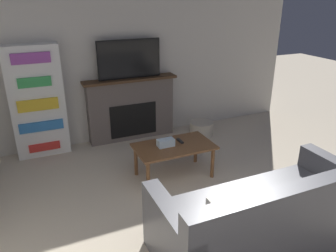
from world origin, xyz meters
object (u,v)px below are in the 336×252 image
couch (264,221)px  bookshelf (37,102)px  coffee_table (174,149)px  storage_basket (201,128)px  tv (129,59)px  fireplace (131,108)px

couch → bookshelf: bookshelf is taller
coffee_table → storage_basket: (1.03, 1.08, -0.29)m
tv → storage_basket: 1.74m
fireplace → couch: size_ratio=0.74×
couch → storage_basket: bearing=73.0°
tv → bookshelf: bearing=-179.9°
couch → storage_basket: size_ratio=5.07×
fireplace → storage_basket: size_ratio=3.74×
fireplace → bookshelf: size_ratio=0.92×
fireplace → storage_basket: bearing=-18.4°
tv → couch: (0.34, -3.02, -1.06)m
fireplace → bookshelf: bearing=-179.1°
storage_basket → tv: bearing=162.5°
storage_basket → coffee_table: bearing=-133.6°
fireplace → storage_basket: fireplace is taller
fireplace → coffee_table: (0.12, -1.47, -0.13)m
bookshelf → fireplace: bearing=0.9°
couch → tv: bearing=96.5°
coffee_table → storage_basket: 1.53m
couch → coffee_table: 1.59m
fireplace → tv: 0.83m
couch → bookshelf: 3.55m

